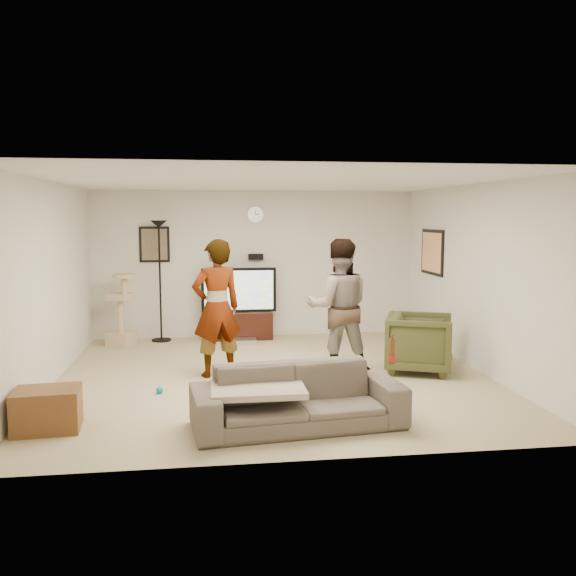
{
  "coord_description": "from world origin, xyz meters",
  "views": [
    {
      "loc": [
        -0.86,
        -7.58,
        2.06
      ],
      "look_at": [
        0.21,
        0.2,
        1.13
      ],
      "focal_mm": 37.53,
      "sensor_mm": 36.0,
      "label": 1
    }
  ],
  "objects": [
    {
      "name": "wall_left",
      "position": [
        -2.75,
        0.0,
        1.25
      ],
      "size": [
        0.04,
        5.5,
        2.5
      ],
      "primitive_type": "cube",
      "color": "silver",
      "rests_on": "floor"
    },
    {
      "name": "floor_lamp",
      "position": [
        -1.61,
        2.5,
        1.0
      ],
      "size": [
        0.32,
        0.32,
        2.0
      ],
      "primitive_type": "cylinder",
      "color": "black",
      "rests_on": "floor"
    },
    {
      "name": "person_left",
      "position": [
        -0.72,
        0.13,
        0.89
      ],
      "size": [
        0.75,
        0.61,
        1.78
      ],
      "primitive_type": "imported",
      "rotation": [
        0.0,
        0.0,
        3.47
      ],
      "color": "#ACACAC",
      "rests_on": "floor"
    },
    {
      "name": "wall_clock",
      "position": [
        0.0,
        2.72,
        2.1
      ],
      "size": [
        0.26,
        0.04,
        0.26
      ],
      "primitive_type": "cylinder",
      "rotation": [
        1.57,
        0.0,
        0.0
      ],
      "color": "white",
      "rests_on": "wall_back"
    },
    {
      "name": "beer_bottle",
      "position": [
        0.97,
        -1.91,
        0.73
      ],
      "size": [
        0.06,
        0.06,
        0.25
      ],
      "primitive_type": "cylinder",
      "color": "#563110",
      "rests_on": "sofa"
    },
    {
      "name": "console_box",
      "position": [
        -0.25,
        2.11,
        0.04
      ],
      "size": [
        0.4,
        0.3,
        0.07
      ],
      "primitive_type": "cube",
      "color": "silver",
      "rests_on": "floor"
    },
    {
      "name": "armchair",
      "position": [
        1.95,
        -0.03,
        0.39
      ],
      "size": [
        1.1,
        1.09,
        0.78
      ],
      "primitive_type": "imported",
      "rotation": [
        0.0,
        0.0,
        1.19
      ],
      "color": "#373B1D",
      "rests_on": "floor"
    },
    {
      "name": "sofa",
      "position": [
        0.02,
        -1.91,
        0.3
      ],
      "size": [
        2.14,
        1.03,
        0.6
      ],
      "primitive_type": "imported",
      "rotation": [
        0.0,
        0.0,
        0.11
      ],
      "color": "#4F473E",
      "rests_on": "floor"
    },
    {
      "name": "floor",
      "position": [
        0.0,
        0.0,
        -0.01
      ],
      "size": [
        5.5,
        5.5,
        0.02
      ],
      "primitive_type": "cube",
      "color": "tan",
      "rests_on": "ground"
    },
    {
      "name": "tv_screen",
      "position": [
        -0.31,
        2.46,
        0.83
      ],
      "size": [
        1.16,
        0.01,
        0.66
      ],
      "primitive_type": "cube",
      "color": "#72D14C",
      "rests_on": "tv"
    },
    {
      "name": "wall_front",
      "position": [
        0.0,
        -2.75,
        1.25
      ],
      "size": [
        5.5,
        0.04,
        2.5
      ],
      "primitive_type": "cube",
      "color": "silver",
      "rests_on": "floor"
    },
    {
      "name": "wall_right",
      "position": [
        2.75,
        0.0,
        1.25
      ],
      "size": [
        0.04,
        5.5,
        2.5
      ],
      "primitive_type": "cube",
      "color": "silver",
      "rests_on": "floor"
    },
    {
      "name": "wall_speaker",
      "position": [
        0.0,
        2.69,
        1.38
      ],
      "size": [
        0.25,
        0.1,
        0.1
      ],
      "primitive_type": "cube",
      "color": "black",
      "rests_on": "wall_back"
    },
    {
      "name": "tv_stand",
      "position": [
        -0.31,
        2.5,
        0.23
      ],
      "size": [
        1.11,
        0.45,
        0.46
      ],
      "primitive_type": "cube",
      "color": "black",
      "rests_on": "floor"
    },
    {
      "name": "wall_back",
      "position": [
        0.0,
        2.75,
        1.25
      ],
      "size": [
        5.5,
        0.04,
        2.5
      ],
      "primitive_type": "cube",
      "color": "silver",
      "rests_on": "floor"
    },
    {
      "name": "cat_tree",
      "position": [
        -2.23,
        2.27,
        0.58
      ],
      "size": [
        0.48,
        0.48,
        1.16
      ],
      "primitive_type": "cube",
      "rotation": [
        0.0,
        0.0,
        -0.39
      ],
      "color": "tan",
      "rests_on": "floor"
    },
    {
      "name": "picture_back",
      "position": [
        -1.7,
        2.73,
        1.6
      ],
      "size": [
        0.42,
        0.03,
        0.52
      ],
      "primitive_type": "cube",
      "color": "brown",
      "rests_on": "wall_back"
    },
    {
      "name": "picture_right",
      "position": [
        2.73,
        1.6,
        1.5
      ],
      "size": [
        0.03,
        0.78,
        0.62
      ],
      "primitive_type": "cube",
      "color": "#F39865",
      "rests_on": "wall_right"
    },
    {
      "name": "throw_blanket",
      "position": [
        -0.38,
        -1.91,
        0.41
      ],
      "size": [
        0.9,
        0.71,
        0.06
      ],
      "primitive_type": "cube",
      "rotation": [
        0.0,
        0.0,
        -0.01
      ],
      "color": "#BAA88E",
      "rests_on": "sofa"
    },
    {
      "name": "toy_ball",
      "position": [
        -1.42,
        -0.59,
        0.04
      ],
      "size": [
        0.08,
        0.08,
        0.08
      ],
      "primitive_type": "sphere",
      "color": "#098997",
      "rests_on": "floor"
    },
    {
      "name": "ceiling",
      "position": [
        0.0,
        0.0,
        2.51
      ],
      "size": [
        5.5,
        5.5,
        0.02
      ],
      "primitive_type": "cube",
      "color": "silver",
      "rests_on": "wall_back"
    },
    {
      "name": "tv",
      "position": [
        -0.31,
        2.5,
        0.83
      ],
      "size": [
        1.26,
        0.08,
        0.75
      ],
      "primitive_type": "cube",
      "color": "black",
      "rests_on": "tv_stand"
    },
    {
      "name": "side_table",
      "position": [
        -2.4,
        -1.68,
        0.2
      ],
      "size": [
        0.65,
        0.51,
        0.41
      ],
      "primitive_type": "cube",
      "rotation": [
        0.0,
        0.0,
        0.08
      ],
      "color": "#553317",
      "rests_on": "floor"
    },
    {
      "name": "person_right",
      "position": [
        0.86,
        0.01,
        0.89
      ],
      "size": [
        0.92,
        0.74,
        1.78
      ],
      "primitive_type": "imported",
      "rotation": [
        0.0,
        0.0,
        3.06
      ],
      "color": "#3C5081",
      "rests_on": "floor"
    }
  ]
}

